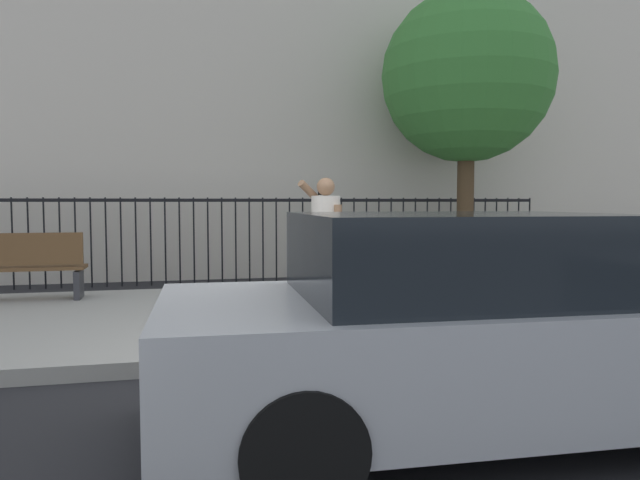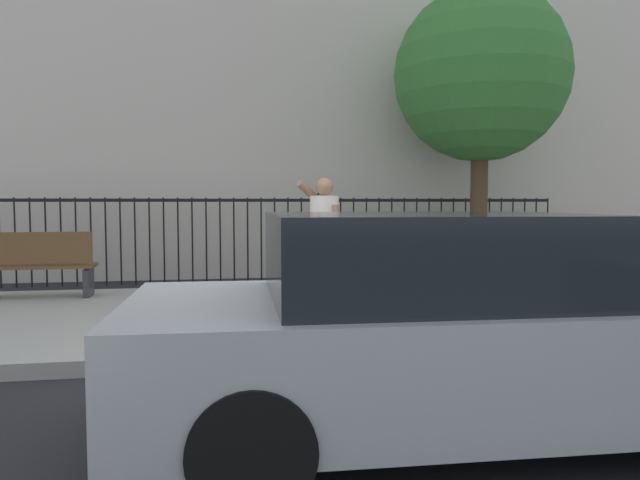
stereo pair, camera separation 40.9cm
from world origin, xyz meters
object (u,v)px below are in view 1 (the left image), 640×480
at_px(street_bench, 23,265).
at_px(street_tree_near, 467,78).
at_px(parked_hatchback, 477,327).
at_px(pedestrian_on_phone, 327,237).

distance_m(street_bench, street_tree_near, 8.11).
relative_size(street_bench, street_tree_near, 0.29).
xyz_separation_m(parked_hatchback, street_tree_near, (3.29, 6.73, 3.12)).
relative_size(parked_hatchback, pedestrian_on_phone, 2.57).
distance_m(parked_hatchback, street_bench, 6.68).
height_order(street_bench, street_tree_near, street_tree_near).
bearing_deg(pedestrian_on_phone, street_tree_near, 44.65).
xyz_separation_m(parked_hatchback, street_bench, (-4.04, 5.32, -0.05)).
xyz_separation_m(street_bench, street_tree_near, (7.33, 1.40, 3.17)).
relative_size(parked_hatchback, street_bench, 2.66).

